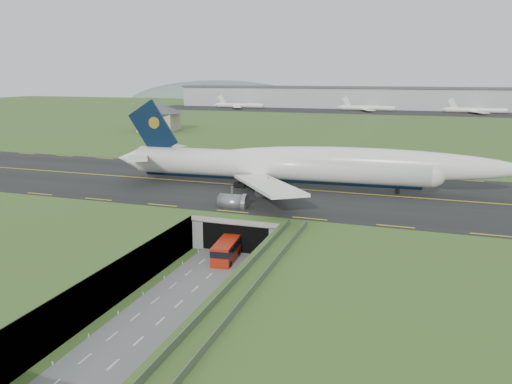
% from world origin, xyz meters
% --- Properties ---
extents(ground, '(900.00, 900.00, 0.00)m').
position_xyz_m(ground, '(0.00, 0.00, 0.00)').
color(ground, '#405C25').
rests_on(ground, ground).
extents(airfield_deck, '(800.00, 800.00, 6.00)m').
position_xyz_m(airfield_deck, '(0.00, 0.00, 3.00)').
color(airfield_deck, gray).
rests_on(airfield_deck, ground).
extents(trench_road, '(12.00, 75.00, 0.20)m').
position_xyz_m(trench_road, '(0.00, -7.50, 0.10)').
color(trench_road, slate).
rests_on(trench_road, ground).
extents(taxiway, '(800.00, 44.00, 0.18)m').
position_xyz_m(taxiway, '(0.00, 33.00, 6.09)').
color(taxiway, black).
rests_on(taxiway, airfield_deck).
extents(tunnel_portal, '(17.00, 22.30, 6.00)m').
position_xyz_m(tunnel_portal, '(0.00, 16.71, 3.33)').
color(tunnel_portal, gray).
rests_on(tunnel_portal, ground).
extents(guideway, '(3.00, 53.00, 7.05)m').
position_xyz_m(guideway, '(11.00, -19.11, 5.32)').
color(guideway, '#A8A8A3').
rests_on(guideway, ground).
extents(jumbo_jet, '(87.39, 57.38, 19.01)m').
position_xyz_m(jumbo_jet, '(5.61, 34.12, 11.10)').
color(jumbo_jet, white).
rests_on(jumbo_jet, ground).
extents(shuttle_tram, '(3.92, 8.39, 3.29)m').
position_xyz_m(shuttle_tram, '(-0.05, 4.01, 1.80)').
color(shuttle_tram, '#A91D0B').
rests_on(shuttle_tram, ground).
extents(service_building, '(25.47, 25.47, 11.95)m').
position_xyz_m(service_building, '(-79.22, 123.88, 13.08)').
color(service_building, tan).
rests_on(service_building, ground).
extents(cargo_terminal, '(320.00, 67.00, 15.60)m').
position_xyz_m(cargo_terminal, '(-0.15, 299.41, 13.96)').
color(cargo_terminal, '#B2B2B2').
rests_on(cargo_terminal, ground).
extents(distant_hills, '(700.00, 91.00, 60.00)m').
position_xyz_m(distant_hills, '(64.38, 430.00, -4.00)').
color(distant_hills, slate).
rests_on(distant_hills, ground).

